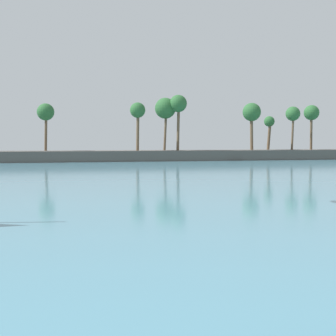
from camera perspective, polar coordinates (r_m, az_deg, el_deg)
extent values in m
cube|color=teal|center=(62.66, -11.36, 0.09)|extent=(220.00, 111.90, 0.06)
cube|color=#514C47|center=(78.55, -11.66, 1.38)|extent=(98.77, 6.00, 1.80)
cylinder|color=brown|center=(88.13, 12.08, 3.85)|extent=(0.75, 0.77, 5.17)
sphere|color=#285B2D|center=(88.19, 12.11, 5.51)|extent=(1.91, 1.91, 1.91)
cylinder|color=brown|center=(80.65, -0.32, 4.68)|extent=(0.76, 0.59, 7.16)
sphere|color=#285B2D|center=(80.81, -0.32, 7.22)|extent=(3.55, 3.55, 3.55)
cylinder|color=brown|center=(79.91, 1.24, 4.96)|extent=(0.70, 0.75, 7.90)
sphere|color=#285B2D|center=(80.11, 1.24, 7.78)|extent=(2.92, 2.92, 2.92)
cylinder|color=brown|center=(87.74, 14.78, 4.24)|extent=(0.47, 0.57, 6.46)
sphere|color=#285B2D|center=(87.85, 14.82, 6.34)|extent=(2.58, 2.58, 2.58)
cylinder|color=brown|center=(79.98, -14.50, 4.29)|extent=(0.61, 0.80, 6.35)
sphere|color=#285B2D|center=(80.09, -14.54, 6.56)|extent=(2.80, 2.80, 2.80)
cylinder|color=brown|center=(84.96, 10.03, 4.41)|extent=(0.66, 0.59, 6.69)
sphere|color=#285B2D|center=(85.08, 10.06, 6.66)|extent=(3.22, 3.22, 3.22)
cylinder|color=brown|center=(78.90, -3.67, 4.54)|extent=(0.66, 0.88, 6.73)
sphere|color=#285B2D|center=(79.03, -3.68, 6.97)|extent=(2.56, 2.56, 2.56)
cylinder|color=brown|center=(90.39, 16.87, 4.27)|extent=(0.72, 0.85, 6.76)
sphere|color=#285B2D|center=(90.51, 16.91, 6.40)|extent=(2.77, 2.77, 2.77)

